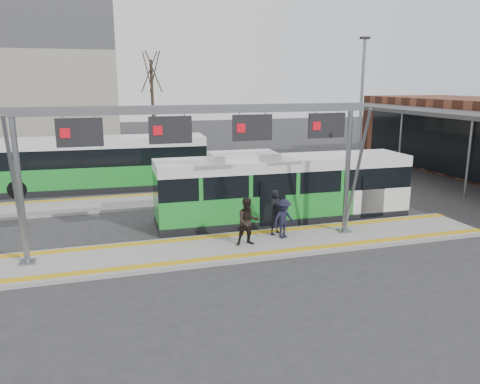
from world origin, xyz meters
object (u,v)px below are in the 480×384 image
object	(u,v)px
gantry	(203,135)
passenger_a	(276,212)
passenger_c	(284,219)
hero_bus	(283,188)
passenger_b	(248,222)

from	to	relation	value
gantry	passenger_a	distance (m)	4.47
passenger_a	passenger_c	world-z (taller)	passenger_a
gantry	passenger_a	world-z (taller)	gantry
gantry	hero_bus	distance (m)	5.87
gantry	hero_bus	bearing A→B (deg)	33.97
passenger_a	hero_bus	bearing A→B (deg)	29.78
gantry	passenger_a	xyz separation A→B (m)	(3.03, 0.56, -3.24)
gantry	passenger_a	bearing A→B (deg)	10.39
gantry	hero_bus	world-z (taller)	gantry
gantry	passenger_c	xyz separation A→B (m)	(3.16, 0.01, -3.37)
hero_bus	passenger_c	xyz separation A→B (m)	(-1.09, -2.85, -0.52)
hero_bus	passenger_b	size ratio (longest dim) A/B	6.35
passenger_b	passenger_a	bearing A→B (deg)	32.91
gantry	passenger_b	bearing A→B (deg)	-13.39
passenger_a	passenger_b	bearing A→B (deg)	179.97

